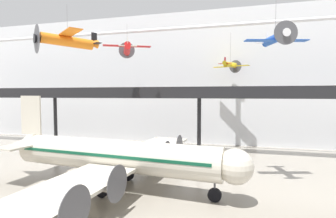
{
  "coord_description": "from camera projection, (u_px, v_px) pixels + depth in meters",
  "views": [
    {
      "loc": [
        6.87,
        -15.77,
        10.13
      ],
      "look_at": [
        -0.69,
        12.03,
        8.53
      ],
      "focal_mm": 28.0,
      "sensor_mm": 36.0,
      "label": 1
    }
  ],
  "objects": [
    {
      "name": "hangar_back_wall",
      "position": [
        205.0,
        78.0,
        54.51
      ],
      "size": [
        140.0,
        3.0,
        27.05
      ],
      "color": "silver",
      "rests_on": "ground"
    },
    {
      "name": "mezzanine_walkway",
      "position": [
        198.0,
        97.0,
        45.68
      ],
      "size": [
        110.0,
        3.2,
        11.47
      ],
      "color": "black",
      "rests_on": "ground"
    },
    {
      "name": "ceiling_truss_beam",
      "position": [
        199.0,
        27.0,
        44.74
      ],
      "size": [
        120.0,
        0.6,
        0.6
      ],
      "color": "silver"
    },
    {
      "name": "airliner_silver_main",
      "position": [
        113.0,
        156.0,
        28.27
      ],
      "size": [
        29.61,
        33.69,
        9.98
      ],
      "rotation": [
        0.0,
        0.0,
        -0.08
      ],
      "color": "beige",
      "rests_on": "ground"
    },
    {
      "name": "suspended_plane_orange_highwing",
      "position": [
        68.0,
        41.0,
        32.85
      ],
      "size": [
        8.43,
        7.91,
        6.39
      ],
      "rotation": [
        0.0,
        0.0,
        4.05
      ],
      "color": "orange"
    },
    {
      "name": "suspended_plane_yellow_lowwing",
      "position": [
        230.0,
        65.0,
        47.86
      ],
      "size": [
        6.66,
        5.71,
        7.1
      ],
      "rotation": [
        0.0,
        0.0,
        1.22
      ],
      "color": "yellow"
    },
    {
      "name": "suspended_plane_blue_trainer",
      "position": [
        275.0,
        39.0,
        29.0
      ],
      "size": [
        6.9,
        5.8,
        6.2
      ],
      "rotation": [
        0.0,
        0.0,
        4.99
      ],
      "color": "#1E4CAD"
    },
    {
      "name": "suspended_plane_red_highwing",
      "position": [
        127.0,
        49.0,
        42.04
      ],
      "size": [
        7.41,
        6.52,
        5.03
      ],
      "rotation": [
        0.0,
        0.0,
        2.02
      ],
      "color": "red"
    }
  ]
}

